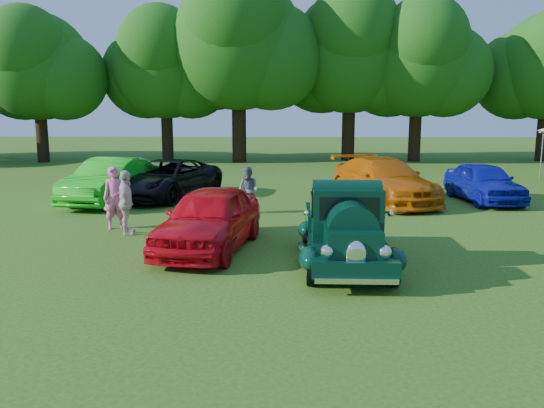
{
  "coord_description": "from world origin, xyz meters",
  "views": [
    {
      "loc": [
        0.08,
        -10.87,
        3.14
      ],
      "look_at": [
        -0.34,
        0.96,
        1.1
      ],
      "focal_mm": 35.0,
      "sensor_mm": 36.0,
      "label": 1
    }
  ],
  "objects_px": {
    "red_convertible": "(210,218)",
    "back_car_orange": "(383,180)",
    "spectator_pink": "(115,198)",
    "hero_pickup": "(345,231)",
    "back_car_blue": "(484,182)",
    "back_car_lime": "(111,181)",
    "spectator_white": "(126,203)",
    "back_car_black": "(167,179)",
    "spectator_grey": "(248,190)"
  },
  "relations": [
    {
      "from": "hero_pickup",
      "to": "red_convertible",
      "type": "distance_m",
      "value": 3.2
    },
    {
      "from": "hero_pickup",
      "to": "spectator_pink",
      "type": "relative_size",
      "value": 2.48
    },
    {
      "from": "back_car_orange",
      "to": "spectator_white",
      "type": "relative_size",
      "value": 3.19
    },
    {
      "from": "spectator_pink",
      "to": "back_car_lime",
      "type": "bearing_deg",
      "value": 89.49
    },
    {
      "from": "back_car_lime",
      "to": "back_car_blue",
      "type": "height_order",
      "value": "back_car_lime"
    },
    {
      "from": "spectator_pink",
      "to": "spectator_grey",
      "type": "height_order",
      "value": "spectator_pink"
    },
    {
      "from": "back_car_blue",
      "to": "spectator_pink",
      "type": "relative_size",
      "value": 2.42
    },
    {
      "from": "spectator_pink",
      "to": "spectator_white",
      "type": "distance_m",
      "value": 0.87
    },
    {
      "from": "red_convertible",
      "to": "back_car_lime",
      "type": "relative_size",
      "value": 0.9
    },
    {
      "from": "back_car_lime",
      "to": "spectator_white",
      "type": "relative_size",
      "value": 2.82
    },
    {
      "from": "back_car_orange",
      "to": "red_convertible",
      "type": "bearing_deg",
      "value": -145.49
    },
    {
      "from": "hero_pickup",
      "to": "back_car_lime",
      "type": "height_order",
      "value": "hero_pickup"
    },
    {
      "from": "back_car_orange",
      "to": "back_car_blue",
      "type": "height_order",
      "value": "back_car_orange"
    },
    {
      "from": "back_car_black",
      "to": "hero_pickup",
      "type": "bearing_deg",
      "value": -37.4
    },
    {
      "from": "spectator_pink",
      "to": "spectator_white",
      "type": "height_order",
      "value": "spectator_pink"
    },
    {
      "from": "hero_pickup",
      "to": "spectator_white",
      "type": "bearing_deg",
      "value": 154.67
    },
    {
      "from": "red_convertible",
      "to": "back_car_black",
      "type": "relative_size",
      "value": 0.83
    },
    {
      "from": "back_car_blue",
      "to": "back_car_orange",
      "type": "bearing_deg",
      "value": 179.14
    },
    {
      "from": "back_car_blue",
      "to": "spectator_pink",
      "type": "bearing_deg",
      "value": -162.0
    },
    {
      "from": "hero_pickup",
      "to": "back_car_lime",
      "type": "relative_size",
      "value": 0.89
    },
    {
      "from": "spectator_grey",
      "to": "back_car_lime",
      "type": "bearing_deg",
      "value": -169.11
    },
    {
      "from": "spectator_pink",
      "to": "back_car_orange",
      "type": "bearing_deg",
      "value": 9.34
    },
    {
      "from": "back_car_black",
      "to": "spectator_white",
      "type": "relative_size",
      "value": 3.07
    },
    {
      "from": "spectator_white",
      "to": "back_car_black",
      "type": "bearing_deg",
      "value": -11.36
    },
    {
      "from": "back_car_lime",
      "to": "spectator_grey",
      "type": "relative_size",
      "value": 3.2
    },
    {
      "from": "back_car_black",
      "to": "spectator_grey",
      "type": "bearing_deg",
      "value": -23.82
    },
    {
      "from": "back_car_lime",
      "to": "red_convertible",
      "type": "bearing_deg",
      "value": -46.3
    },
    {
      "from": "back_car_blue",
      "to": "spectator_grey",
      "type": "bearing_deg",
      "value": -167.03
    },
    {
      "from": "back_car_orange",
      "to": "spectator_grey",
      "type": "relative_size",
      "value": 3.62
    },
    {
      "from": "spectator_grey",
      "to": "back_car_orange",
      "type": "bearing_deg",
      "value": 59.57
    },
    {
      "from": "red_convertible",
      "to": "back_car_orange",
      "type": "bearing_deg",
      "value": 62.0
    },
    {
      "from": "back_car_black",
      "to": "spectator_pink",
      "type": "distance_m",
      "value": 5.28
    },
    {
      "from": "back_car_lime",
      "to": "spectator_grey",
      "type": "height_order",
      "value": "back_car_lime"
    },
    {
      "from": "spectator_pink",
      "to": "hero_pickup",
      "type": "bearing_deg",
      "value": -49.44
    },
    {
      "from": "back_car_black",
      "to": "spectator_white",
      "type": "height_order",
      "value": "spectator_white"
    },
    {
      "from": "spectator_white",
      "to": "red_convertible",
      "type": "bearing_deg",
      "value": -135.71
    },
    {
      "from": "hero_pickup",
      "to": "back_car_blue",
      "type": "xyz_separation_m",
      "value": [
        5.75,
        8.17,
        -0.01
      ]
    },
    {
      "from": "red_convertible",
      "to": "back_car_blue",
      "type": "bearing_deg",
      "value": 48.03
    },
    {
      "from": "red_convertible",
      "to": "spectator_grey",
      "type": "distance_m",
      "value": 4.45
    },
    {
      "from": "back_car_blue",
      "to": "spectator_pink",
      "type": "xyz_separation_m",
      "value": [
        -11.67,
        -4.91,
        0.15
      ]
    },
    {
      "from": "red_convertible",
      "to": "spectator_pink",
      "type": "distance_m",
      "value": 3.62
    },
    {
      "from": "back_car_orange",
      "to": "spectator_pink",
      "type": "height_order",
      "value": "spectator_pink"
    },
    {
      "from": "back_car_black",
      "to": "red_convertible",
      "type": "bearing_deg",
      "value": -51.11
    },
    {
      "from": "back_car_lime",
      "to": "spectator_white",
      "type": "height_order",
      "value": "spectator_white"
    },
    {
      "from": "back_car_black",
      "to": "back_car_blue",
      "type": "xyz_separation_m",
      "value": [
        11.49,
        -0.36,
        -0.02
      ]
    },
    {
      "from": "hero_pickup",
      "to": "red_convertible",
      "type": "height_order",
      "value": "hero_pickup"
    },
    {
      "from": "back_car_blue",
      "to": "spectator_white",
      "type": "bearing_deg",
      "value": -158.14
    },
    {
      "from": "red_convertible",
      "to": "back_car_black",
      "type": "distance_m",
      "value": 7.91
    },
    {
      "from": "hero_pickup",
      "to": "back_car_black",
      "type": "bearing_deg",
      "value": 123.94
    },
    {
      "from": "back_car_lime",
      "to": "back_car_black",
      "type": "xyz_separation_m",
      "value": [
        1.74,
        1.04,
        -0.06
      ]
    }
  ]
}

